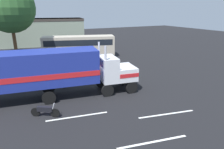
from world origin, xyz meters
name	(u,v)px	position (x,y,z in m)	size (l,w,h in m)	color
ground_plane	(108,90)	(0.00, 0.00, 0.00)	(120.00, 120.00, 0.00)	black
lane_stripe_near	(78,116)	(-4.11, -3.50, 0.01)	(4.40, 0.16, 0.01)	silver
lane_stripe_mid	(167,114)	(1.83, -6.18, 0.01)	(4.40, 0.16, 0.01)	silver
lane_stripe_far	(153,142)	(-1.10, -8.28, 0.01)	(4.40, 0.16, 0.01)	silver
semi_truck	(48,70)	(-5.22, 0.58, 2.52)	(14.38, 4.88, 4.50)	silver
person_bystander	(64,79)	(-3.56, 2.37, 0.89)	(0.35, 0.47, 1.63)	black
parked_bus	(79,45)	(1.84, 14.07, 2.07)	(11.27, 5.61, 3.40)	#BFB29E
motorcycle	(45,111)	(-6.14, -2.47, 0.48)	(1.84, 1.21, 1.12)	black
tree_center	(10,8)	(-7.16, 13.60, 7.53)	(6.36, 6.36, 10.73)	brown
building_backdrop	(41,31)	(-1.65, 29.30, 2.98)	(18.61, 8.96, 5.54)	gray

